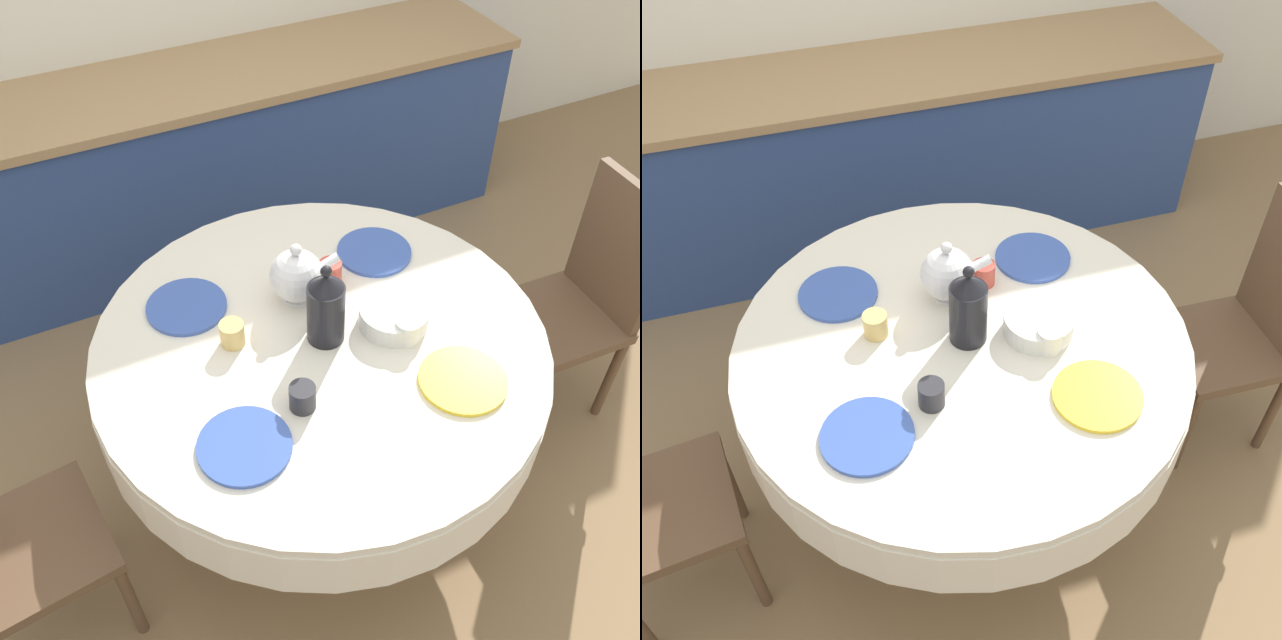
% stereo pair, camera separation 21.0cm
% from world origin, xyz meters
% --- Properties ---
extents(ground_plane, '(12.00, 12.00, 0.00)m').
position_xyz_m(ground_plane, '(0.00, 0.00, 0.00)').
color(ground_plane, '#8E704C').
extents(kitchen_counter, '(3.24, 0.64, 0.88)m').
position_xyz_m(kitchen_counter, '(0.00, 1.51, 0.44)').
color(kitchen_counter, '#2D4784').
rests_on(kitchen_counter, ground_plane).
extents(dining_table, '(1.40, 1.40, 0.74)m').
position_xyz_m(dining_table, '(0.00, 0.00, 0.62)').
color(dining_table, tan).
rests_on(dining_table, ground_plane).
extents(chair_left, '(0.42, 0.42, 0.98)m').
position_xyz_m(chair_left, '(1.04, -0.04, 0.53)').
color(chair_left, brown).
rests_on(chair_left, ground_plane).
extents(plate_near_left, '(0.25, 0.25, 0.01)m').
position_xyz_m(plate_near_left, '(-0.35, -0.27, 0.75)').
color(plate_near_left, '#3856AD').
rests_on(plate_near_left, dining_table).
extents(cup_near_left, '(0.07, 0.07, 0.08)m').
position_xyz_m(cup_near_left, '(-0.16, -0.21, 0.78)').
color(cup_near_left, '#28282D').
rests_on(cup_near_left, dining_table).
extents(plate_near_right, '(0.25, 0.25, 0.01)m').
position_xyz_m(plate_near_right, '(0.29, -0.33, 0.75)').
color(plate_near_right, yellow).
rests_on(plate_near_right, dining_table).
extents(cup_near_right, '(0.07, 0.07, 0.08)m').
position_xyz_m(cup_near_right, '(0.23, -0.12, 0.78)').
color(cup_near_right, white).
rests_on(cup_near_right, dining_table).
extents(plate_far_left, '(0.25, 0.25, 0.01)m').
position_xyz_m(plate_far_left, '(-0.32, 0.30, 0.75)').
color(plate_far_left, '#3856AD').
rests_on(plate_far_left, dining_table).
extents(cup_far_left, '(0.07, 0.07, 0.08)m').
position_xyz_m(cup_far_left, '(-0.24, 0.10, 0.78)').
color(cup_far_left, '#DBB766').
rests_on(cup_far_left, dining_table).
extents(plate_far_right, '(0.25, 0.25, 0.01)m').
position_xyz_m(plate_far_right, '(0.34, 0.28, 0.75)').
color(plate_far_right, '#3856AD').
rests_on(plate_far_right, dining_table).
extents(cup_far_right, '(0.07, 0.07, 0.08)m').
position_xyz_m(cup_far_right, '(0.14, 0.22, 0.78)').
color(cup_far_right, '#CC4C3D').
rests_on(cup_far_right, dining_table).
extents(coffee_carafe, '(0.11, 0.11, 0.28)m').
position_xyz_m(coffee_carafe, '(0.02, 0.00, 0.87)').
color(coffee_carafe, black).
rests_on(coffee_carafe, dining_table).
extents(teapot, '(0.23, 0.17, 0.22)m').
position_xyz_m(teapot, '(0.01, 0.19, 0.84)').
color(teapot, white).
rests_on(teapot, dining_table).
extents(fruit_bowl, '(0.22, 0.22, 0.07)m').
position_xyz_m(fruit_bowl, '(0.23, -0.04, 0.78)').
color(fruit_bowl, silver).
rests_on(fruit_bowl, dining_table).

